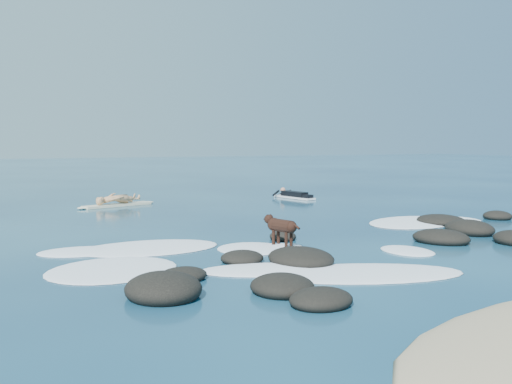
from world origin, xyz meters
TOP-DOWN VIEW (x-y plane):
  - ground at (0.00, 0.00)m, footprint 160.00×160.00m
  - reef_rocks at (0.43, -1.90)m, footprint 13.53×7.06m
  - breaking_foam at (-0.75, -0.46)m, footprint 13.87×8.02m
  - standing_surfer_rig at (-3.28, 9.90)m, footprint 3.21×1.38m
  - paddling_surfer_rig at (4.37, 9.61)m, footprint 1.18×2.47m
  - dog at (-1.74, -0.44)m, footprint 0.52×1.21m

SIDE VIEW (x-z plane):
  - ground at x=0.00m, z-range 0.00..0.00m
  - breaking_foam at x=-0.75m, z-range -0.05..0.07m
  - reef_rocks at x=0.43m, z-range -0.16..0.37m
  - paddling_surfer_rig at x=4.37m, z-range -0.07..0.36m
  - dog at x=-1.74m, z-range 0.13..0.91m
  - standing_surfer_rig at x=-3.28m, z-range -0.20..1.67m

